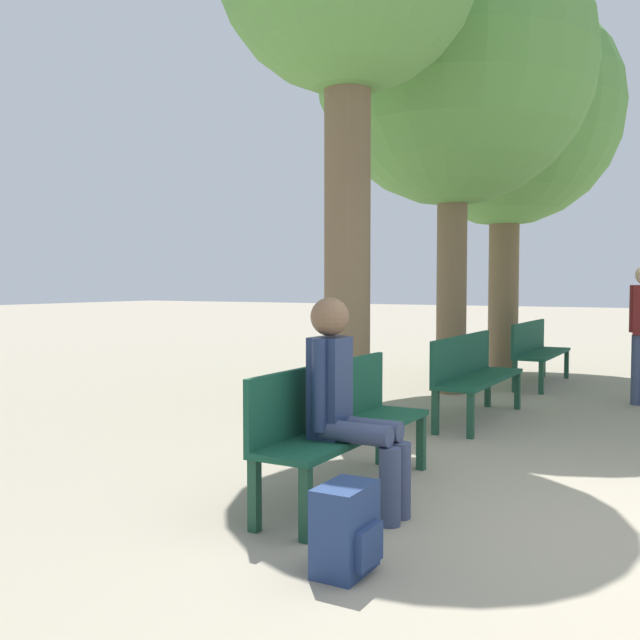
% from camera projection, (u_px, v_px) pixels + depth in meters
% --- Properties ---
extents(ground_plane, '(80.00, 80.00, 0.00)m').
position_uv_depth(ground_plane, '(582.00, 537.00, 4.00)').
color(ground_plane, gray).
extents(bench_row_0, '(0.43, 1.83, 0.88)m').
position_uv_depth(bench_row_0, '(338.00, 417.00, 4.77)').
color(bench_row_0, '#144733').
rests_on(bench_row_0, ground_plane).
extents(bench_row_1, '(0.43, 1.83, 0.88)m').
position_uv_depth(bench_row_1, '(472.00, 370.00, 7.37)').
color(bench_row_1, '#144733').
rests_on(bench_row_1, ground_plane).
extents(bench_row_2, '(0.43, 1.83, 0.88)m').
position_uv_depth(bench_row_2, '(536.00, 347.00, 9.97)').
color(bench_row_2, '#144733').
rests_on(bench_row_2, ground_plane).
extents(tree_row_1, '(3.53, 3.53, 5.94)m').
position_uv_depth(tree_row_1, '(454.00, 68.00, 9.05)').
color(tree_row_1, brown).
rests_on(tree_row_1, ground_plane).
extents(tree_row_2, '(3.60, 3.60, 5.93)m').
position_uv_depth(tree_row_2, '(506.00, 114.00, 11.27)').
color(tree_row_2, brown).
rests_on(tree_row_2, ground_plane).
extents(person_seated, '(0.63, 0.36, 1.34)m').
position_uv_depth(person_seated, '(347.00, 400.00, 4.37)').
color(person_seated, '#384260').
rests_on(person_seated, ground_plane).
extents(backpack, '(0.26, 0.35, 0.43)m').
position_uv_depth(backpack, '(346.00, 529.00, 3.49)').
color(backpack, navy).
rests_on(backpack, ground_plane).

